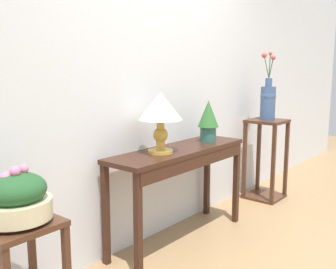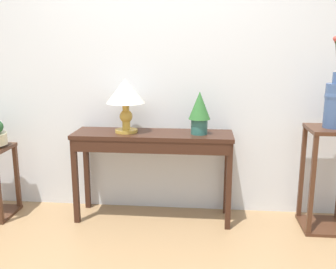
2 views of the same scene
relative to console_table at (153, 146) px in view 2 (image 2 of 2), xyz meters
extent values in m
cube|color=silver|center=(0.01, 0.31, 0.73)|extent=(9.00, 0.10, 2.80)
cube|color=#381E14|center=(0.00, 0.02, 0.09)|extent=(1.36, 0.39, 0.03)
cube|color=#381E14|center=(0.00, -0.15, 0.03)|extent=(1.30, 0.03, 0.10)
cube|color=#381E14|center=(-0.65, -0.14, -0.30)|extent=(0.04, 0.04, 0.75)
cube|color=#381E14|center=(0.65, -0.14, -0.30)|extent=(0.04, 0.04, 0.75)
cube|color=#381E14|center=(-0.65, 0.18, -0.30)|extent=(0.04, 0.04, 0.75)
cube|color=#381E14|center=(0.65, 0.18, -0.30)|extent=(0.04, 0.04, 0.75)
cylinder|color=gold|center=(-0.23, 0.02, 0.12)|extent=(0.19, 0.19, 0.02)
cylinder|color=gold|center=(-0.23, 0.02, 0.19)|extent=(0.07, 0.07, 0.11)
sphere|color=gold|center=(-0.23, 0.02, 0.25)|extent=(0.11, 0.11, 0.11)
cylinder|color=gold|center=(-0.23, 0.02, 0.31)|extent=(0.06, 0.06, 0.11)
cone|color=beige|center=(-0.23, 0.02, 0.47)|extent=(0.33, 0.33, 0.21)
cylinder|color=#2D665B|center=(0.40, 0.01, 0.17)|extent=(0.14, 0.14, 0.13)
cone|color=#2D662D|center=(0.40, 0.01, 0.35)|extent=(0.18, 0.18, 0.23)
cube|color=#472819|center=(-1.29, 0.10, -0.35)|extent=(0.04, 0.04, 0.58)
cube|color=#472819|center=(1.46, -0.03, 0.18)|extent=(0.38, 0.38, 0.03)
cube|color=#472819|center=(1.46, -0.03, -0.66)|extent=(0.38, 0.38, 0.03)
cube|color=#472819|center=(1.29, -0.20, -0.24)|extent=(0.04, 0.03, 0.81)
cube|color=#472819|center=(1.29, 0.13, -0.24)|extent=(0.04, 0.04, 0.81)
cylinder|color=#3D5684|center=(1.46, -0.03, 0.37)|extent=(0.16, 0.16, 0.35)
sphere|color=#3D5684|center=(1.46, -0.03, 0.45)|extent=(0.16, 0.16, 0.16)
sphere|color=#B7473D|center=(1.41, -0.06, 0.89)|extent=(0.04, 0.04, 0.04)
camera|label=1|loc=(-2.45, -1.87, 0.75)|focal=42.27mm
camera|label=2|loc=(0.44, -3.14, 0.82)|focal=40.86mm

